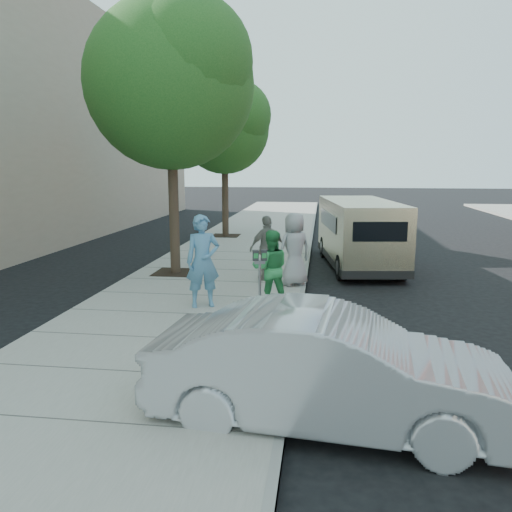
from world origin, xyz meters
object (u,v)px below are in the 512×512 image
object	(u,v)px
van	(359,232)
person_green_shirt	(271,268)
tree_near	(172,78)
sedan	(329,369)
person_officer	(203,261)
person_striped_polo	(267,248)
parking_meter	(260,269)
person_gray_shirt	(294,249)
tree_far	(225,125)

from	to	relation	value
van	person_green_shirt	bearing A→B (deg)	-120.54
tree_near	van	world-z (taller)	tree_near
sedan	person_officer	size ratio (longest dim) A/B	2.22
tree_near	person_striped_polo	size ratio (longest dim) A/B	4.31
parking_meter	person_striped_polo	distance (m)	3.37
person_officer	person_gray_shirt	bearing A→B (deg)	28.05
van	person_gray_shirt	size ratio (longest dim) A/B	3.12
tree_near	parking_meter	distance (m)	6.55
person_officer	tree_near	bearing A→B (deg)	93.42
tree_far	person_gray_shirt	world-z (taller)	tree_far
van	person_officer	distance (m)	6.73
person_green_shirt	person_gray_shirt	xyz separation A→B (m)	(0.41, 1.96, 0.10)
van	person_officer	size ratio (longest dim) A/B	2.91
person_officer	person_green_shirt	bearing A→B (deg)	-11.57
tree_near	tree_far	bearing A→B (deg)	90.00
sedan	person_gray_shirt	world-z (taller)	person_gray_shirt
tree_near	person_gray_shirt	world-z (taller)	tree_near
parking_meter	person_green_shirt	distance (m)	0.90
tree_far	van	distance (m)	8.39
tree_far	person_officer	world-z (taller)	tree_far
tree_near	person_officer	size ratio (longest dim) A/B	3.71
tree_far	person_gray_shirt	bearing A→B (deg)	-68.38
tree_far	person_green_shirt	world-z (taller)	tree_far
tree_far	parking_meter	size ratio (longest dim) A/B	4.66
tree_far	person_striped_polo	world-z (taller)	tree_far
van	person_green_shirt	xyz separation A→B (m)	(-2.27, -5.34, -0.13)
person_gray_shirt	tree_far	bearing A→B (deg)	-101.59
tree_far	person_officer	distance (m)	11.63
person_gray_shirt	person_striped_polo	size ratio (longest dim) A/B	1.08
tree_near	parking_meter	world-z (taller)	tree_near
parking_meter	tree_far	bearing A→B (deg)	90.88
tree_near	person_gray_shirt	bearing A→B (deg)	-17.40
van	person_striped_polo	xyz separation A→B (m)	(-2.61, -2.85, -0.10)
van	sedan	world-z (taller)	van
sedan	parking_meter	bearing A→B (deg)	25.08
tree_far	person_striped_polo	xyz separation A→B (m)	(2.69, -8.15, -3.86)
person_officer	person_striped_polo	xyz separation A→B (m)	(1.11, 2.76, -0.14)
sedan	person_green_shirt	bearing A→B (deg)	20.31
sedan	person_officer	world-z (taller)	person_officer
tree_near	person_striped_polo	xyz separation A→B (m)	(2.69, -0.55, -4.52)
parking_meter	person_striped_polo	xyz separation A→B (m)	(-0.21, 3.36, -0.14)
person_officer	person_gray_shirt	xyz separation A→B (m)	(1.87, 2.23, -0.07)
person_green_shirt	person_gray_shirt	distance (m)	2.01
person_striped_polo	tree_far	bearing A→B (deg)	-103.68
van	tree_near	bearing A→B (deg)	-164.05
sedan	person_green_shirt	distance (m)	4.94
tree_far	person_striped_polo	distance (m)	9.41
van	person_striped_polo	world-z (taller)	van
van	person_green_shirt	size ratio (longest dim) A/B	3.50
person_green_shirt	person_striped_polo	bearing A→B (deg)	-92.60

